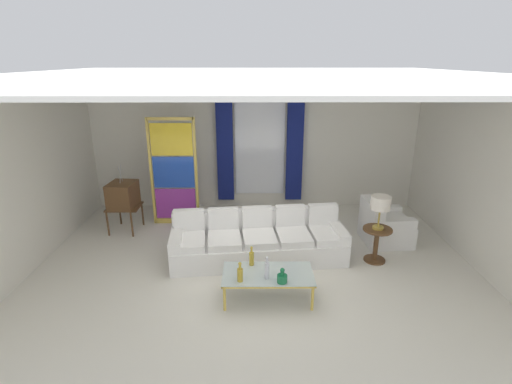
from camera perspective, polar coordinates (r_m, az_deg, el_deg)
ground_plane at (r=6.38m, az=-0.11°, el=-11.64°), size 16.00×16.00×0.00m
wall_rear at (r=8.72m, az=-0.22°, el=7.46°), size 8.00×0.12×3.00m
wall_left at (r=7.30m, az=-30.27°, el=2.50°), size 0.12×7.00×3.00m
wall_right at (r=7.32m, az=29.87°, el=2.62°), size 0.12×7.00×3.00m
ceiling_slab at (r=6.29m, az=-0.17°, el=16.91°), size 8.00×7.60×0.04m
curtained_window at (r=8.51m, az=0.58°, el=8.83°), size 2.00×0.17×2.70m
couch_white_long at (r=6.67m, az=0.31°, el=-7.21°), size 2.99×1.21×0.86m
coffee_table at (r=5.56m, az=1.77°, el=-12.17°), size 1.27×0.65×0.41m
bottle_blue_decanter at (r=5.68m, az=-0.66°, el=-9.67°), size 0.07×0.07×0.30m
bottle_crystal_tall at (r=5.35m, az=1.62°, el=-11.38°), size 0.06×0.06×0.33m
bottle_amber_squat at (r=5.31m, az=3.89°, el=-12.49°), size 0.14×0.14×0.22m
bottle_ruby_flask at (r=5.31m, az=-2.37°, el=-11.97°), size 0.08×0.08×0.29m
vintage_tv at (r=7.95m, az=-19.06°, el=-0.54°), size 0.62×0.64×1.35m
armchair_white at (r=7.60m, az=18.29°, el=-4.96°), size 0.87×0.86×0.80m
stained_glass_divider at (r=7.93m, az=-12.03°, el=2.56°), size 0.95×0.05×2.20m
peacock_figurine at (r=7.71m, az=-8.91°, el=-4.37°), size 0.44×0.60×0.50m
round_side_table at (r=6.83m, az=17.33°, el=-7.01°), size 0.48×0.48×0.59m
table_lamp_brass at (r=6.57m, az=17.91°, el=-1.73°), size 0.32×0.32×0.57m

